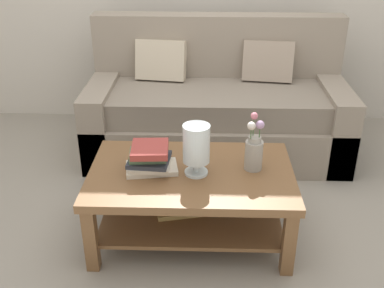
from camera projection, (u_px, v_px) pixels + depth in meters
ground_plane at (206, 210)px, 3.13m from camera, size 10.00×10.00×0.00m
couch at (217, 108)px, 3.78m from camera, size 2.04×0.90×1.06m
coffee_table at (191, 189)px, 2.75m from camera, size 1.19×0.75×0.46m
book_stack_main at (150, 159)px, 2.67m from camera, size 0.32×0.24×0.16m
glass_hurricane_vase at (196, 146)px, 2.59m from camera, size 0.15×0.15×0.30m
flower_pitcher at (254, 150)px, 2.66m from camera, size 0.11×0.11×0.35m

